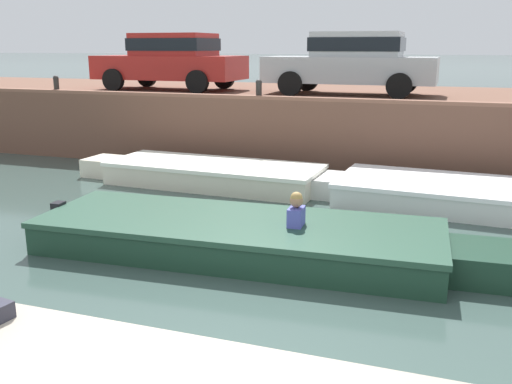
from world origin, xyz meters
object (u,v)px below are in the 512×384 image
car_left_inner_silver (353,61)px  mooring_bollard_mid (259,88)px  car_leftmost_red (171,59)px  motorboat_passing (256,238)px  boat_moored_central_white (467,196)px  boat_moored_west_cream (205,173)px  mooring_bollard_west (56,83)px

car_left_inner_silver → mooring_bollard_mid: 2.68m
car_leftmost_red → mooring_bollard_mid: car_leftmost_red is taller
motorboat_passing → car_leftmost_red: 9.19m
boat_moored_central_white → car_leftmost_red: car_leftmost_red is taller
boat_moored_west_cream → mooring_bollard_mid: bearing=71.5°
car_left_inner_silver → mooring_bollard_west: (-7.58, -1.82, -0.61)m
mooring_bollard_mid → car_left_inner_silver: bearing=44.2°
motorboat_passing → mooring_bollard_west: bearing=143.8°
motorboat_passing → car_leftmost_red: car_leftmost_red is taller
boat_moored_central_white → car_left_inner_silver: car_left_inner_silver is taller
car_leftmost_red → mooring_bollard_west: bearing=-144.0°
car_left_inner_silver → mooring_bollard_mid: size_ratio=9.56×
mooring_bollard_west → car_leftmost_red: bearing=36.0°
motorboat_passing → mooring_bollard_mid: (-1.84, 5.51, 1.70)m
mooring_bollard_mid → mooring_bollard_west: bearing=180.0°
boat_moored_central_white → mooring_bollard_mid: mooring_bollard_mid is taller
boat_moored_central_white → mooring_bollard_mid: (-4.72, 1.97, 1.72)m
boat_moored_central_white → car_left_inner_silver: (-2.85, 3.80, 2.32)m
boat_moored_west_cream → mooring_bollard_mid: 2.58m
car_leftmost_red → mooring_bollard_mid: 3.73m
motorboat_passing → mooring_bollard_mid: bearing=108.4°
motorboat_passing → mooring_bollard_mid: 6.06m
boat_moored_west_cream → motorboat_passing: 4.43m
boat_moored_west_cream → car_leftmost_red: (-2.59, 3.65, 2.32)m
car_leftmost_red → car_left_inner_silver: same height
boat_moored_central_white → mooring_bollard_west: 10.75m
boat_moored_west_cream → car_left_inner_silver: (2.48, 3.65, 2.31)m
boat_moored_west_cream → motorboat_passing: (2.45, -3.69, 0.00)m
boat_moored_west_cream → motorboat_passing: bearing=-56.4°
motorboat_passing → car_leftmost_red: bearing=124.5°
boat_moored_west_cream → boat_moored_central_white: (5.34, -0.14, -0.01)m
mooring_bollard_west → mooring_bollard_mid: size_ratio=1.00×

